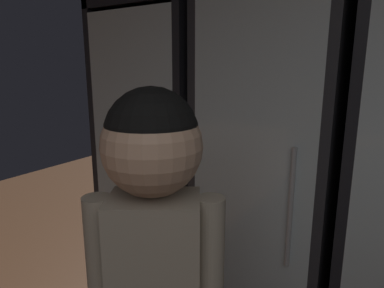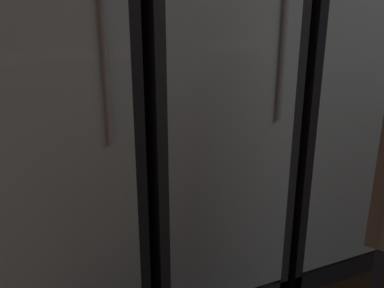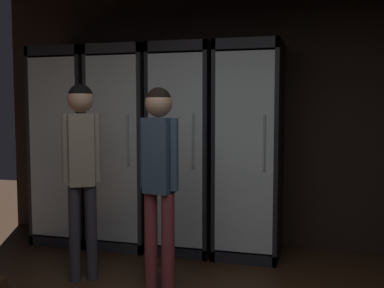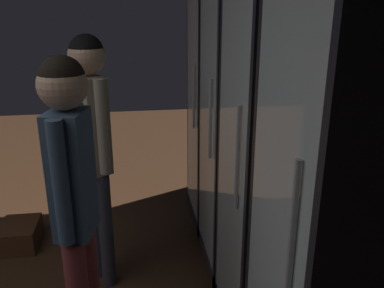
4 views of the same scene
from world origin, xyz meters
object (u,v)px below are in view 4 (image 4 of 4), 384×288
Objects in this scene: cooler_center at (300,165)px; shopper_far at (74,191)px; cooler_left at (261,127)px; cooler_far_left at (237,105)px; shopper_near at (93,131)px; wine_crate_floor at (20,235)px; cooler_right at (370,232)px.

shopper_far is at bearing -84.31° from cooler_center.
shopper_far is at bearing -55.65° from cooler_left.
cooler_left is (0.66, -0.00, 0.01)m from cooler_far_left.
shopper_far is at bearing -2.96° from shopper_near.
wine_crate_floor is (-1.10, -1.78, -0.93)m from cooler_center.
cooler_far_left is 5.88× the size of wine_crate_floor.
cooler_far_left is at bearing 123.90° from shopper_near.
cooler_center is 1.29× the size of shopper_far.
cooler_right is 1.26m from shopper_far.
cooler_right reaches higher than shopper_near.
wine_crate_floor is (0.22, -1.78, -0.94)m from cooler_far_left.
cooler_far_left is 1.99m from cooler_right.
cooler_far_left is 1.00× the size of cooler_left.
cooler_far_left and cooler_left have the same top height.
cooler_far_left and cooler_right have the same top height.
cooler_right is at bearing -0.01° from cooler_center.
cooler_far_left is at bearing 141.70° from shopper_far.
cooler_left is at bearing 93.97° from shopper_near.
shopper_far is at bearing 27.87° from wine_crate_floor.
cooler_far_left is 2.02m from wine_crate_floor.
cooler_center is at bearing 179.99° from cooler_right.
cooler_far_left is 1.83m from shopper_far.
cooler_right is 1.29× the size of shopper_far.
cooler_center is (1.33, -0.00, -0.00)m from cooler_far_left.
shopper_far is at bearing -115.84° from cooler_right.
shopper_near is at bearing -118.09° from cooler_center.
shopper_far is (1.44, -1.14, -0.02)m from cooler_far_left.
shopper_far is (0.11, -1.14, -0.02)m from cooler_center.
cooler_center is 0.66m from cooler_right.
cooler_center is 5.88× the size of wine_crate_floor.
shopper_near reaches higher than wine_crate_floor.
cooler_left is at bearing 76.11° from wine_crate_floor.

